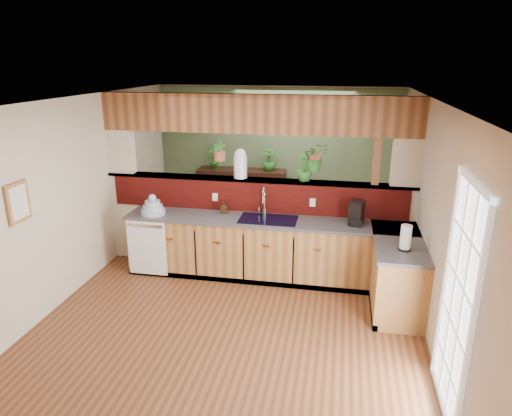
% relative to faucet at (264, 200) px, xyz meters
% --- Properties ---
extents(ground, '(4.60, 7.00, 0.01)m').
position_rel_faucet_xyz_m(ground, '(-0.16, -1.13, -1.13)').
color(ground, brown).
rests_on(ground, ground).
extents(ceiling, '(4.60, 7.00, 0.01)m').
position_rel_faucet_xyz_m(ceiling, '(-0.16, -1.13, 1.47)').
color(ceiling, brown).
rests_on(ceiling, ground).
extents(wall_back, '(4.60, 0.02, 2.60)m').
position_rel_faucet_xyz_m(wall_back, '(-0.16, 2.37, 0.17)').
color(wall_back, beige).
rests_on(wall_back, ground).
extents(wall_left, '(0.02, 7.00, 2.60)m').
position_rel_faucet_xyz_m(wall_left, '(-2.46, -1.13, 0.17)').
color(wall_left, beige).
rests_on(wall_left, ground).
extents(wall_right, '(0.02, 7.00, 2.60)m').
position_rel_faucet_xyz_m(wall_right, '(2.14, -1.13, 0.17)').
color(wall_right, beige).
rests_on(wall_right, ground).
extents(pass_through_partition, '(4.60, 0.21, 2.60)m').
position_rel_faucet_xyz_m(pass_through_partition, '(-0.13, 0.21, 0.06)').
color(pass_through_partition, beige).
rests_on(pass_through_partition, ground).
extents(pass_through_ledge, '(4.60, 0.21, 0.04)m').
position_rel_faucet_xyz_m(pass_through_ledge, '(-0.16, 0.22, 0.24)').
color(pass_through_ledge, brown).
rests_on(pass_through_ledge, ground).
extents(header_beam, '(4.60, 0.15, 0.55)m').
position_rel_faucet_xyz_m(header_beam, '(-0.16, 0.22, 1.20)').
color(header_beam, brown).
rests_on(header_beam, ground).
extents(sage_backwall, '(4.55, 0.02, 2.55)m').
position_rel_faucet_xyz_m(sage_backwall, '(-0.16, 2.35, 0.17)').
color(sage_backwall, '#546C4A').
rests_on(sage_backwall, ground).
extents(countertop, '(4.14, 1.52, 0.90)m').
position_rel_faucet_xyz_m(countertop, '(0.68, -0.27, -0.68)').
color(countertop, olive).
rests_on(countertop, ground).
extents(dishwasher, '(0.58, 0.03, 0.82)m').
position_rel_faucet_xyz_m(dishwasher, '(-1.64, -0.47, -0.67)').
color(dishwasher, white).
rests_on(dishwasher, ground).
extents(navy_sink, '(0.82, 0.50, 0.18)m').
position_rel_faucet_xyz_m(navy_sink, '(0.09, -0.16, -0.31)').
color(navy_sink, black).
rests_on(navy_sink, countertop).
extents(french_door, '(0.06, 1.02, 2.16)m').
position_rel_faucet_xyz_m(french_door, '(2.11, -2.43, -0.08)').
color(french_door, white).
rests_on(french_door, ground).
extents(framed_print, '(0.04, 0.35, 0.45)m').
position_rel_faucet_xyz_m(framed_print, '(-2.43, -1.93, 0.42)').
color(framed_print, olive).
rests_on(framed_print, wall_left).
extents(faucet, '(0.19, 0.19, 0.43)m').
position_rel_faucet_xyz_m(faucet, '(0.00, 0.00, 0.00)').
color(faucet, '#B7B7B2').
rests_on(faucet, countertop).
extents(dish_stack, '(0.35, 0.35, 0.31)m').
position_rel_faucet_xyz_m(dish_stack, '(-1.60, -0.26, -0.13)').
color(dish_stack, '#A0B2CE').
rests_on(dish_stack, countertop).
extents(soap_dispenser, '(0.11, 0.11, 0.20)m').
position_rel_faucet_xyz_m(soap_dispenser, '(-0.59, -0.01, -0.13)').
color(soap_dispenser, '#382414').
rests_on(soap_dispenser, countertop).
extents(coffee_maker, '(0.17, 0.28, 0.32)m').
position_rel_faucet_xyz_m(coffee_maker, '(1.31, -0.13, -0.08)').
color(coffee_maker, black).
rests_on(coffee_maker, countertop).
extents(paper_towel, '(0.15, 0.15, 0.33)m').
position_rel_faucet_xyz_m(paper_towel, '(1.86, -0.93, -0.08)').
color(paper_towel, black).
rests_on(paper_towel, countertop).
extents(glass_jar, '(0.19, 0.19, 0.43)m').
position_rel_faucet_xyz_m(glass_jar, '(-0.39, 0.22, 0.48)').
color(glass_jar, silver).
rests_on(glass_jar, pass_through_ledge).
extents(ledge_plant_right, '(0.25, 0.25, 0.39)m').
position_rel_faucet_xyz_m(ledge_plant_right, '(0.55, 0.22, 0.45)').
color(ledge_plant_right, '#256122').
rests_on(ledge_plant_right, pass_through_ledge).
extents(hanging_plant_a, '(0.19, 0.16, 0.46)m').
position_rel_faucet_xyz_m(hanging_plant_a, '(-0.70, 0.22, 0.73)').
color(hanging_plant_a, brown).
rests_on(hanging_plant_a, header_beam).
extents(hanging_plant_b, '(0.45, 0.43, 0.52)m').
position_rel_faucet_xyz_m(hanging_plant_b, '(0.70, 0.22, 0.79)').
color(hanging_plant_b, brown).
rests_on(hanging_plant_b, header_beam).
extents(shelving_console, '(1.69, 0.51, 1.12)m').
position_rel_faucet_xyz_m(shelving_console, '(-0.80, 2.12, -0.63)').
color(shelving_console, black).
rests_on(shelving_console, ground).
extents(shelf_plant_a, '(0.25, 0.18, 0.45)m').
position_rel_faucet_xyz_m(shelf_plant_a, '(-1.36, 2.12, 0.16)').
color(shelf_plant_a, '#256122').
rests_on(shelf_plant_a, shelving_console).
extents(shelf_plant_b, '(0.30, 0.30, 0.43)m').
position_rel_faucet_xyz_m(shelf_plant_b, '(-0.27, 2.12, 0.14)').
color(shelf_plant_b, '#256122').
rests_on(shelf_plant_b, shelving_console).
extents(floor_plant, '(0.81, 0.76, 0.72)m').
position_rel_faucet_xyz_m(floor_plant, '(1.12, 0.88, -0.77)').
color(floor_plant, '#256122').
rests_on(floor_plant, ground).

